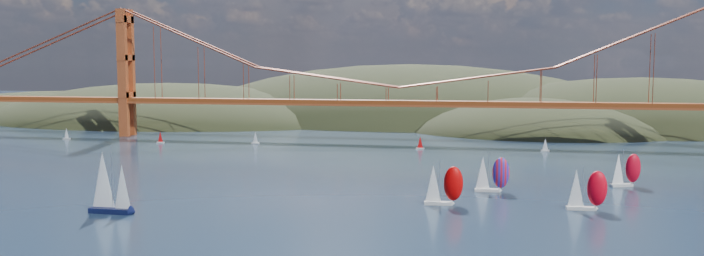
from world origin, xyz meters
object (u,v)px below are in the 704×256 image
at_px(racer_0, 443,184).
at_px(racer_3, 625,169).
at_px(racer_1, 586,189).
at_px(sloop_navy, 109,183).
at_px(racer_rwb, 491,173).

relative_size(racer_0, racer_3, 1.04).
distance_m(racer_0, racer_1, 30.79).
relative_size(sloop_navy, racer_0, 1.46).
relative_size(racer_0, racer_1, 1.02).
relative_size(sloop_navy, racer_rwb, 1.49).
distance_m(sloop_navy, racer_1, 102.31).
bearing_deg(racer_1, racer_0, 176.97).
height_order(racer_1, racer_rwb, racer_1).
xyz_separation_m(racer_0, racer_rwb, (10.72, 18.32, -0.10)).
bearing_deg(sloop_navy, racer_0, 18.98).
distance_m(racer_0, racer_rwb, 21.23).
xyz_separation_m(racer_3, racer_rwb, (-33.93, -14.23, 0.09)).
xyz_separation_m(racer_1, racer_rwb, (-20.05, 17.71, -0.02)).
height_order(sloop_navy, racer_3, sloop_navy).
bearing_deg(racer_0, racer_rwb, 53.13).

